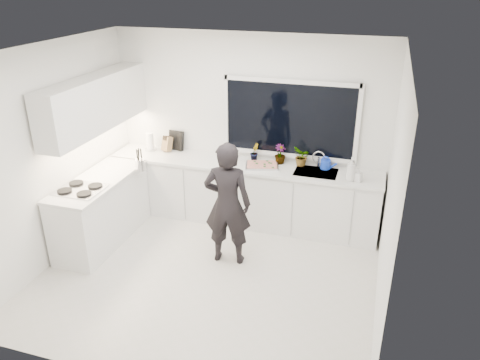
% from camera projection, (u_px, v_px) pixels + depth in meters
% --- Properties ---
extents(floor, '(4.00, 3.50, 0.02)m').
position_uv_depth(floor, '(208.00, 275.00, 5.79)').
color(floor, beige).
rests_on(floor, ground).
extents(wall_back, '(4.00, 0.02, 2.70)m').
position_uv_depth(wall_back, '(249.00, 128.00, 6.77)').
color(wall_back, white).
rests_on(wall_back, ground).
extents(wall_left, '(0.02, 3.50, 2.70)m').
position_uv_depth(wall_left, '(53.00, 155.00, 5.78)').
color(wall_left, white).
rests_on(wall_left, ground).
extents(wall_right, '(0.02, 3.50, 2.70)m').
position_uv_depth(wall_right, '(392.00, 198.00, 4.69)').
color(wall_right, white).
rests_on(wall_right, ground).
extents(ceiling, '(4.00, 3.50, 0.02)m').
position_uv_depth(ceiling, '(201.00, 50.00, 4.68)').
color(ceiling, white).
rests_on(ceiling, wall_back).
extents(window, '(1.80, 0.02, 1.00)m').
position_uv_depth(window, '(290.00, 119.00, 6.49)').
color(window, black).
rests_on(window, wall_back).
extents(base_cabinets_back, '(3.92, 0.58, 0.88)m').
position_uv_depth(base_cabinets_back, '(242.00, 194.00, 6.87)').
color(base_cabinets_back, white).
rests_on(base_cabinets_back, floor).
extents(base_cabinets_left, '(0.58, 1.60, 0.88)m').
position_uv_depth(base_cabinets_left, '(102.00, 211.00, 6.36)').
color(base_cabinets_left, white).
rests_on(base_cabinets_left, floor).
extents(countertop_back, '(3.94, 0.62, 0.04)m').
position_uv_depth(countertop_back, '(242.00, 165.00, 6.67)').
color(countertop_back, silver).
rests_on(countertop_back, base_cabinets_back).
extents(countertop_left, '(0.62, 1.60, 0.04)m').
position_uv_depth(countertop_left, '(98.00, 181.00, 6.17)').
color(countertop_left, silver).
rests_on(countertop_left, base_cabinets_left).
extents(upper_cabinets, '(0.34, 2.10, 0.70)m').
position_uv_depth(upper_cabinets, '(95.00, 103.00, 6.12)').
color(upper_cabinets, white).
rests_on(upper_cabinets, wall_left).
extents(sink, '(0.58, 0.42, 0.14)m').
position_uv_depth(sink, '(316.00, 175.00, 6.41)').
color(sink, silver).
rests_on(sink, countertop_back).
extents(faucet, '(0.03, 0.03, 0.22)m').
position_uv_depth(faucet, '(319.00, 159.00, 6.52)').
color(faucet, silver).
rests_on(faucet, countertop_back).
extents(stovetop, '(0.56, 0.48, 0.03)m').
position_uv_depth(stovetop, '(80.00, 189.00, 5.86)').
color(stovetop, black).
rests_on(stovetop, countertop_left).
extents(person, '(0.63, 0.46, 1.61)m').
position_uv_depth(person, '(227.00, 204.00, 5.76)').
color(person, black).
rests_on(person, floor).
extents(pizza_tray, '(0.53, 0.44, 0.03)m').
position_uv_depth(pizza_tray, '(262.00, 166.00, 6.56)').
color(pizza_tray, silver).
rests_on(pizza_tray, countertop_back).
extents(pizza, '(0.48, 0.39, 0.01)m').
position_uv_depth(pizza, '(262.00, 164.00, 6.55)').
color(pizza, red).
rests_on(pizza, pizza_tray).
extents(watering_can, '(0.17, 0.17, 0.13)m').
position_uv_depth(watering_can, '(325.00, 164.00, 6.47)').
color(watering_can, blue).
rests_on(watering_can, countertop_back).
extents(paper_towel_roll, '(0.13, 0.13, 0.26)m').
position_uv_depth(paper_towel_roll, '(150.00, 142.00, 7.11)').
color(paper_towel_roll, white).
rests_on(paper_towel_roll, countertop_back).
extents(knife_block, '(0.16, 0.14, 0.22)m').
position_uv_depth(knife_block, '(167.00, 144.00, 7.08)').
color(knife_block, brown).
rests_on(knife_block, countertop_back).
extents(utensil_crock, '(0.15, 0.15, 0.16)m').
position_uv_depth(utensil_crock, '(140.00, 165.00, 6.42)').
color(utensil_crock, silver).
rests_on(utensil_crock, countertop_left).
extents(picture_frame_large, '(0.21, 0.10, 0.28)m').
position_uv_depth(picture_frame_large, '(177.00, 141.00, 7.13)').
color(picture_frame_large, black).
rests_on(picture_frame_large, countertop_back).
extents(picture_frame_small, '(0.25, 0.04, 0.30)m').
position_uv_depth(picture_frame_small, '(176.00, 140.00, 7.13)').
color(picture_frame_small, black).
rests_on(picture_frame_small, countertop_back).
extents(herb_plants, '(0.88, 0.30, 0.28)m').
position_uv_depth(herb_plants, '(288.00, 155.00, 6.59)').
color(herb_plants, '#26662D').
rests_on(herb_plants, countertop_back).
extents(soap_bottles, '(0.23, 0.15, 0.32)m').
position_uv_depth(soap_bottles, '(353.00, 171.00, 6.07)').
color(soap_bottles, '#D8BF66').
rests_on(soap_bottles, countertop_back).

